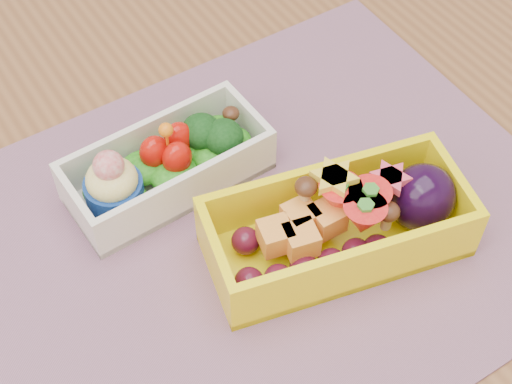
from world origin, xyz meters
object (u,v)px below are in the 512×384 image
table (258,328)px  bento_white (166,166)px  placemat (251,233)px  bento_yellow (343,224)px

table → bento_white: bento_white is taller
table → bento_white: (-0.02, 0.10, 0.12)m
placemat → bento_yellow: bento_yellow is taller
placemat → bento_yellow: bearing=-42.9°
bento_white → bento_yellow: size_ratio=0.79×
placemat → bento_yellow: size_ratio=2.33×
table → bento_yellow: bearing=-20.6°
table → bento_white: 0.16m
table → placemat: (0.01, 0.02, 0.10)m
table → bento_yellow: size_ratio=6.10×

